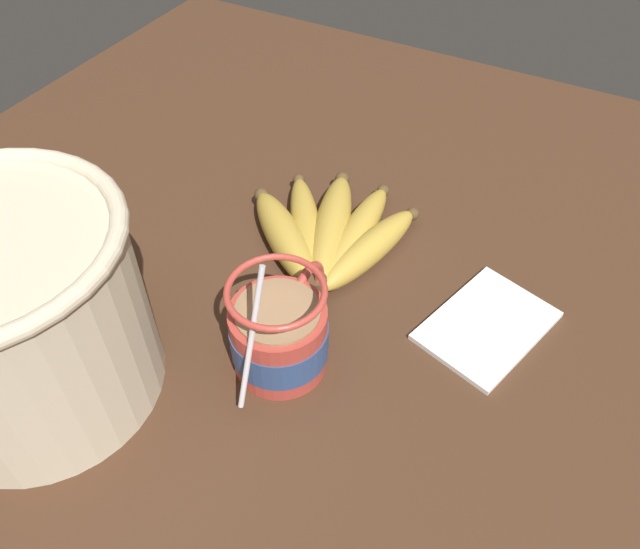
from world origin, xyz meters
TOP-DOWN VIEW (x-y plane):
  - table at (0.00, 0.00)cm, footprint 116.80×116.80cm
  - coffee_mug at (-5.94, 1.45)cm, footprint 14.91×8.89cm
  - banana_bunch at (9.69, 4.87)cm, footprint 20.05×19.54cm
  - woven_basket at (-18.00, 18.86)cm, footprint 21.76×21.76cm
  - napkin at (6.96, -14.26)cm, footprint 15.13×12.49cm

SIDE VIEW (x-z plane):
  - table at x=0.00cm, z-range 0.00..2.63cm
  - napkin at x=6.96cm, z-range 2.63..3.23cm
  - banana_bunch at x=9.69cm, z-range 2.33..6.52cm
  - coffee_mug at x=-5.94cm, z-range -0.51..13.69cm
  - woven_basket at x=-18.00cm, z-range 3.00..21.27cm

